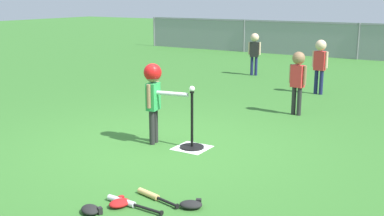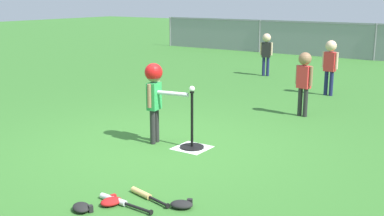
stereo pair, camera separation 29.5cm
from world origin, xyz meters
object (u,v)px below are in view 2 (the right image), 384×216
Objects in this scene: fielder_deep_center at (304,75)px; fielder_near_left at (330,60)px; spare_bat_silver at (118,201)px; glove_by_plate at (111,201)px; spare_bat_wood at (145,195)px; glove_near_bats at (82,207)px; batting_tee at (192,139)px; baseball_on_tee at (192,89)px; glove_tossed_aside at (182,204)px; fielder_deep_right at (266,49)px; batter_child at (154,87)px.

fielder_near_left reaches higher than fielder_deep_center.
spare_bat_silver is 0.07m from glove_by_plate.
glove_near_bats is (-0.29, -0.58, 0.01)m from spare_bat_wood.
batting_tee is 2.62m from fielder_deep_center.
batting_tee is 0.69× the size of fielder_near_left.
batting_tee is at bearing 102.51° from spare_bat_silver.
baseball_on_tee is at bearing -102.22° from fielder_deep_center.
glove_by_plate and glove_tossed_aside have the same top height.
baseball_on_tee is 0.13× the size of spare_bat_wood.
spare_bat_silver is 0.29m from spare_bat_wood.
fielder_deep_right reaches higher than glove_by_plate.
fielder_deep_right is at bearing 104.27° from glove_near_bats.
spare_bat_wood is 2.19× the size of glove_by_plate.
spare_bat_silver is at bearing -73.96° from fielder_deep_right.
batter_child reaches higher than glove_by_plate.
fielder_deep_center is 1.63× the size of spare_bat_silver.
glove_near_bats is at bearing -69.38° from batter_child.
fielder_deep_right is at bearing 110.45° from glove_tossed_aside.
glove_near_bats is (-0.08, -6.62, -0.69)m from fielder_near_left.
glove_near_bats is at bearing -117.33° from glove_by_plate.
batter_child reaches higher than fielder_deep_center.
glove_near_bats reaches higher than spare_bat_silver.
glove_by_plate is (0.37, -1.92, -0.09)m from batting_tee.
fielder_deep_center reaches higher than fielder_deep_right.
baseball_on_tee is (-0.00, 0.00, 0.68)m from batting_tee.
glove_near_bats is at bearing -120.06° from spare_bat_silver.
fielder_deep_center is 4.47m from glove_by_plate.
glove_by_plate reaches higher than spare_bat_silver.
batter_child reaches higher than baseball_on_tee.
glove_by_plate is at bearing -79.13° from batting_tee.
baseball_on_tee reaches higher than glove_by_plate.
baseball_on_tee is 6.21m from fielder_deep_right.
baseball_on_tee is 4.45m from fielder_near_left.
batter_child reaches higher than glove_near_bats.
glove_near_bats is at bearing -83.85° from baseball_on_tee.
glove_near_bats is at bearing -75.73° from fielder_deep_right.
glove_by_plate is at bearing -79.13° from baseball_on_tee.
fielder_near_left is 6.09m from spare_bat_wood.
spare_bat_wood is at bearing 63.03° from glove_near_bats.
glove_by_plate is (0.37, -1.92, -0.77)m from baseball_on_tee.
batting_tee is 2.19m from glove_near_bats.
spare_bat_wood is at bearing -72.64° from fielder_deep_right.
batting_tee is 1.96m from glove_by_plate.
batter_child is 4.32× the size of glove_by_plate.
glove_tossed_aside is at bearing -83.92° from fielder_deep_center.
spare_bat_wood is 2.09× the size of glove_near_bats.
glove_by_plate reaches higher than spare_bat_wood.
batter_child reaches higher than spare_bat_wood.
batter_child is (-0.55, -0.10, -0.02)m from baseball_on_tee.
baseball_on_tee reaches higher than spare_bat_wood.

